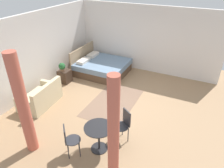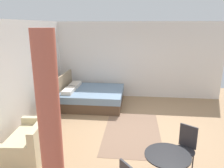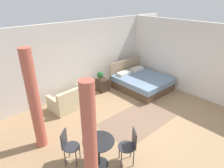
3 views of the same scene
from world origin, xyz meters
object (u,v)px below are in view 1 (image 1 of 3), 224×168
object	(u,v)px
balcony_table	(99,134)
cafe_chair_near_window	(124,123)
couch	(41,98)
nightstand	(65,76)
bed	(101,67)
potted_plant	(62,67)
cafe_chair_near_couch	(69,138)

from	to	relation	value
balcony_table	cafe_chair_near_window	world-z (taller)	cafe_chair_near_window
couch	cafe_chair_near_window	world-z (taller)	cafe_chair_near_window
couch	balcony_table	size ratio (longest dim) A/B	2.04
balcony_table	cafe_chair_near_window	bearing A→B (deg)	-34.57
couch	nightstand	xyz separation A→B (m)	(1.64, 0.26, -0.01)
bed	couch	bearing A→B (deg)	167.36
potted_plant	cafe_chair_near_couch	distance (m)	3.79
cafe_chair_near_couch	couch	bearing A→B (deg)	57.89
couch	potted_plant	world-z (taller)	potted_plant
nightstand	couch	bearing A→B (deg)	-171.00
couch	balcony_table	bearing A→B (deg)	-108.10
balcony_table	cafe_chair_near_window	xyz separation A→B (m)	(0.60, -0.42, 0.05)
couch	cafe_chair_near_couch	bearing A→B (deg)	-122.11
balcony_table	cafe_chair_near_couch	world-z (taller)	cafe_chair_near_couch
couch	potted_plant	xyz separation A→B (m)	(1.54, 0.25, 0.45)
potted_plant	nightstand	bearing A→B (deg)	3.20
nightstand	balcony_table	xyz separation A→B (m)	(-2.53, -2.99, 0.24)
bed	potted_plant	bearing A→B (deg)	147.92
bed	couch	size ratio (longest dim) A/B	1.40
nightstand	potted_plant	bearing A→B (deg)	-176.80
potted_plant	balcony_table	size ratio (longest dim) A/B	0.49
potted_plant	cafe_chair_near_couch	bearing A→B (deg)	-140.05
couch	nightstand	bearing A→B (deg)	9.00
bed	nightstand	size ratio (longest dim) A/B	3.98
cafe_chair_near_window	potted_plant	bearing A→B (deg)	61.81
couch	balcony_table	xyz separation A→B (m)	(-0.89, -2.73, 0.23)
cafe_chair_near_window	cafe_chair_near_couch	size ratio (longest dim) A/B	1.04
balcony_table	couch	bearing A→B (deg)	71.90
balcony_table	potted_plant	bearing A→B (deg)	50.87
potted_plant	cafe_chair_near_window	size ratio (longest dim) A/B	0.39
cafe_chair_near_window	cafe_chair_near_couch	distance (m)	1.45
cafe_chair_near_window	cafe_chair_near_couch	xyz separation A→B (m)	(-1.08, 0.97, -0.02)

